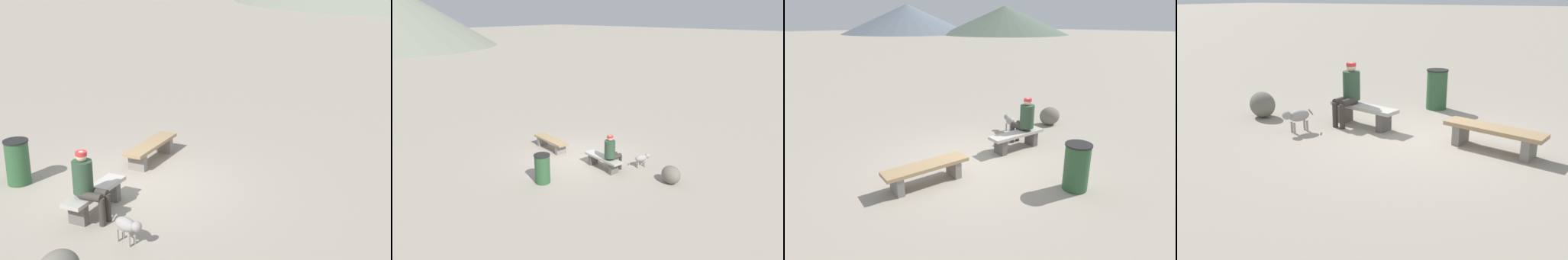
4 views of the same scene
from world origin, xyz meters
The scene contains 7 objects.
ground centered at (0.00, 0.00, -0.03)m, with size 210.00×210.00×0.06m, color #9E9384.
bench_left centered at (-1.41, -0.06, 0.30)m, with size 1.78×0.73×0.43m.
bench_right centered at (1.26, -0.21, 0.30)m, with size 1.56×0.64×0.44m.
seated_person centered at (1.59, -0.19, 0.73)m, with size 0.40×0.65×1.28m.
dog centered at (2.19, 0.77, 0.33)m, with size 0.39×0.60×0.46m.
trash_bin centered at (0.47, -2.26, 0.47)m, with size 0.50×0.50×0.93m.
boulder centered at (3.54, 0.28, 0.28)m, with size 0.66×0.52×0.56m, color #6B665B.
Camera 2 is at (8.28, -9.28, 5.09)m, focal length 33.69 mm.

